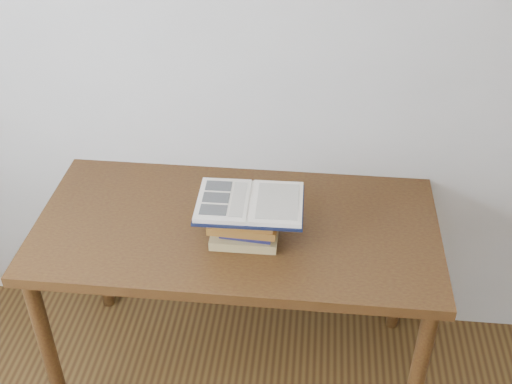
# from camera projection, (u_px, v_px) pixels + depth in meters

# --- Properties ---
(desk) EXTENTS (1.50, 0.75, 0.81)m
(desk) POSITION_uv_depth(u_px,v_px,m) (237.00, 243.00, 2.45)
(desk) COLOR #493112
(desk) RESTS_ON ground
(book_stack) EXTENTS (0.26, 0.19, 0.15)m
(book_stack) POSITION_uv_depth(u_px,v_px,m) (246.00, 221.00, 2.29)
(book_stack) COLOR tan
(book_stack) RESTS_ON desk
(open_book) EXTENTS (0.38, 0.27, 0.03)m
(open_book) POSITION_uv_depth(u_px,v_px,m) (250.00, 203.00, 2.22)
(open_book) COLOR black
(open_book) RESTS_ON book_stack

